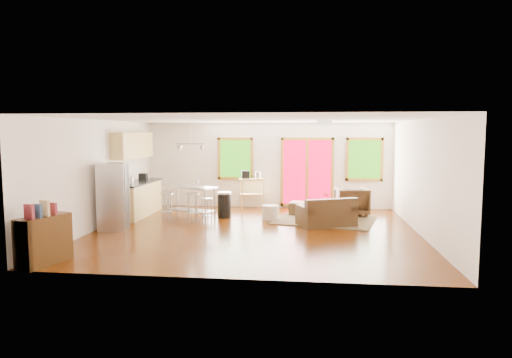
# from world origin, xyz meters

# --- Properties ---
(floor) EXTENTS (7.50, 7.00, 0.02)m
(floor) POSITION_xyz_m (0.00, 0.00, -0.01)
(floor) COLOR #371601
(floor) RESTS_ON ground
(ceiling) EXTENTS (7.50, 7.00, 0.02)m
(ceiling) POSITION_xyz_m (0.00, 0.00, 2.61)
(ceiling) COLOR white
(ceiling) RESTS_ON ground
(back_wall) EXTENTS (7.50, 0.02, 2.60)m
(back_wall) POSITION_xyz_m (0.00, 3.51, 1.30)
(back_wall) COLOR white
(back_wall) RESTS_ON ground
(left_wall) EXTENTS (0.02, 7.00, 2.60)m
(left_wall) POSITION_xyz_m (-3.76, 0.00, 1.30)
(left_wall) COLOR white
(left_wall) RESTS_ON ground
(right_wall) EXTENTS (0.02, 7.00, 2.60)m
(right_wall) POSITION_xyz_m (3.76, 0.00, 1.30)
(right_wall) COLOR white
(right_wall) RESTS_ON ground
(front_wall) EXTENTS (7.50, 0.02, 2.60)m
(front_wall) POSITION_xyz_m (0.00, -3.51, 1.30)
(front_wall) COLOR white
(front_wall) RESTS_ON ground
(window_left) EXTENTS (1.10, 0.05, 1.30)m
(window_left) POSITION_xyz_m (-1.00, 3.46, 1.50)
(window_left) COLOR #1E530A
(window_left) RESTS_ON back_wall
(french_doors) EXTENTS (1.60, 0.05, 2.10)m
(french_doors) POSITION_xyz_m (1.20, 3.46, 1.10)
(french_doors) COLOR #AC001F
(french_doors) RESTS_ON back_wall
(window_right) EXTENTS (1.10, 0.05, 1.30)m
(window_right) POSITION_xyz_m (2.90, 3.46, 1.50)
(window_right) COLOR #1E530A
(window_right) RESTS_ON back_wall
(rug) EXTENTS (2.85, 2.44, 0.02)m
(rug) POSITION_xyz_m (1.67, 1.47, 0.01)
(rug) COLOR #3B5233
(rug) RESTS_ON floor
(loveseat) EXTENTS (1.54, 1.24, 0.72)m
(loveseat) POSITION_xyz_m (1.70, 0.79, 0.28)
(loveseat) COLOR #322212
(loveseat) RESTS_ON floor
(coffee_table) EXTENTS (1.08, 0.79, 0.39)m
(coffee_table) POSITION_xyz_m (1.71, 1.66, 0.33)
(coffee_table) COLOR #37200A
(coffee_table) RESTS_ON floor
(armchair) EXTENTS (0.94, 0.89, 0.87)m
(armchair) POSITION_xyz_m (2.44, 2.32, 0.44)
(armchair) COLOR #322212
(armchair) RESTS_ON floor
(ottoman) EXTENTS (0.63, 0.63, 0.36)m
(ottoman) POSITION_xyz_m (1.02, 2.27, 0.18)
(ottoman) COLOR #322212
(ottoman) RESTS_ON floor
(pouf) EXTENTS (0.49, 0.49, 0.38)m
(pouf) POSITION_xyz_m (0.25, 1.48, 0.19)
(pouf) COLOR beige
(pouf) RESTS_ON floor
(vase) EXTENTS (0.19, 0.20, 0.31)m
(vase) POSITION_xyz_m (1.70, 1.80, 0.51)
(vase) COLOR silver
(vase) RESTS_ON coffee_table
(book) EXTENTS (0.22, 0.03, 0.29)m
(book) POSITION_xyz_m (2.18, 1.53, 0.55)
(book) COLOR maroon
(book) RESTS_ON coffee_table
(cabinets) EXTENTS (0.64, 2.24, 2.30)m
(cabinets) POSITION_xyz_m (-3.49, 1.70, 0.93)
(cabinets) COLOR tan
(cabinets) RESTS_ON floor
(refrigerator) EXTENTS (0.74, 0.72, 1.59)m
(refrigerator) POSITION_xyz_m (-3.34, -0.16, 0.79)
(refrigerator) COLOR #B7BABC
(refrigerator) RESTS_ON floor
(island) EXTENTS (1.49, 1.06, 0.88)m
(island) POSITION_xyz_m (-1.87, 1.34, 0.60)
(island) COLOR #B7BABC
(island) RESTS_ON floor
(cup) EXTENTS (0.14, 0.12, 0.13)m
(cup) POSITION_xyz_m (-1.70, 1.34, 1.01)
(cup) COLOR white
(cup) RESTS_ON island
(bar_stool_a) EXTENTS (0.35, 0.35, 0.72)m
(bar_stool_a) POSITION_xyz_m (-2.46, 1.12, 0.54)
(bar_stool_a) COLOR #B7BABC
(bar_stool_a) RESTS_ON floor
(bar_stool_b) EXTENTS (0.45, 0.45, 0.75)m
(bar_stool_b) POSITION_xyz_m (-1.73, 0.97, 0.56)
(bar_stool_b) COLOR #B7BABC
(bar_stool_b) RESTS_ON floor
(bar_stool_c) EXTENTS (0.39, 0.39, 0.64)m
(bar_stool_c) POSITION_xyz_m (-1.32, 0.83, 0.48)
(bar_stool_c) COLOR #B7BABC
(bar_stool_c) RESTS_ON floor
(trash_can) EXTENTS (0.48, 0.48, 0.70)m
(trash_can) POSITION_xyz_m (-1.02, 1.65, 0.35)
(trash_can) COLOR black
(trash_can) RESTS_ON floor
(kitchen_cart) EXTENTS (0.85, 0.65, 1.15)m
(kitchen_cart) POSITION_xyz_m (-0.49, 3.29, 0.79)
(kitchen_cart) COLOR tan
(kitchen_cart) RESTS_ON floor
(bookshelf) EXTENTS (0.63, 1.03, 1.13)m
(bookshelf) POSITION_xyz_m (-3.35, -3.06, 0.45)
(bookshelf) COLOR #37200A
(bookshelf) RESTS_ON floor
(ceiling_flush) EXTENTS (0.35, 0.35, 0.12)m
(ceiling_flush) POSITION_xyz_m (1.60, 0.60, 2.53)
(ceiling_flush) COLOR white
(ceiling_flush) RESTS_ON ceiling
(pendant_light) EXTENTS (0.80, 0.18, 0.79)m
(pendant_light) POSITION_xyz_m (-1.90, 1.50, 1.90)
(pendant_light) COLOR gray
(pendant_light) RESTS_ON ceiling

